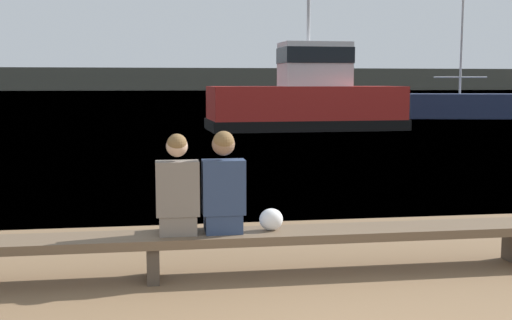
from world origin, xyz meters
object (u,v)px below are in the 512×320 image
bench_main (153,243)px  moored_sailboat (465,106)px  tugboat_red (307,102)px  person_left (178,191)px  shopping_bag (271,219)px  person_right (223,188)px

bench_main → moored_sailboat: 31.43m
bench_main → tugboat_red: size_ratio=1.02×
person_left → tugboat_red: (5.87, 19.66, 0.26)m
shopping_bag → tugboat_red: 20.26m
bench_main → tugboat_red: 20.61m
person_right → shopping_bag: 0.59m
tugboat_red → person_left: bearing=161.0°
bench_main → tugboat_red: tugboat_red is taller
person_left → moored_sailboat: (16.35, 26.69, -0.20)m
bench_main → moored_sailboat: moored_sailboat is taller
person_left → shopping_bag: 0.98m
shopping_bag → moored_sailboat: moored_sailboat is taller
moored_sailboat → bench_main: bearing=160.2°
moored_sailboat → person_left: bearing=160.6°
bench_main → person_left: size_ratio=8.37×
shopping_bag → bench_main: bearing=-178.6°
person_left → moored_sailboat: moored_sailboat is taller
bench_main → person_left: person_left is taller
person_left → tugboat_red: size_ratio=0.12×
person_left → shopping_bag: size_ratio=4.14×
person_left → moored_sailboat: size_ratio=0.15×
shopping_bag → moored_sailboat: (15.43, 26.66, 0.11)m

